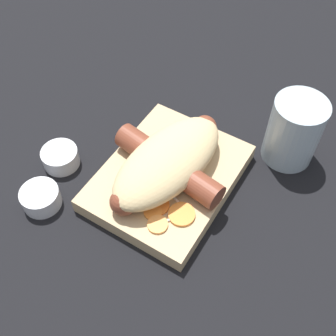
% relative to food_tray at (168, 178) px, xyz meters
% --- Properties ---
extents(ground_plane, '(3.00, 3.00, 0.00)m').
position_rel_food_tray_xyz_m(ground_plane, '(0.00, 0.00, -0.01)').
color(ground_plane, black).
extents(food_tray, '(0.20, 0.16, 0.02)m').
position_rel_food_tray_xyz_m(food_tray, '(0.00, 0.00, 0.00)').
color(food_tray, tan).
rests_on(food_tray, ground_plane).
extents(bread_roll, '(0.19, 0.11, 0.05)m').
position_rel_food_tray_xyz_m(bread_roll, '(-0.00, -0.00, 0.04)').
color(bread_roll, '#DBBC84').
rests_on(bread_roll, food_tray).
extents(sausage, '(0.19, 0.16, 0.03)m').
position_rel_food_tray_xyz_m(sausage, '(0.00, 0.00, 0.03)').
color(sausage, brown).
rests_on(sausage, food_tray).
extents(pickled_veggies, '(0.07, 0.08, 0.00)m').
position_rel_food_tray_xyz_m(pickled_veggies, '(-0.05, -0.03, 0.01)').
color(pickled_veggies, orange).
rests_on(pickled_veggies, food_tray).
extents(condiment_cup_near, '(0.05, 0.05, 0.03)m').
position_rel_food_tray_xyz_m(condiment_cup_near, '(-0.05, 0.15, -0.00)').
color(condiment_cup_near, silver).
rests_on(condiment_cup_near, ground_plane).
extents(condiment_cup_far, '(0.05, 0.05, 0.03)m').
position_rel_food_tray_xyz_m(condiment_cup_far, '(-0.11, 0.12, -0.00)').
color(condiment_cup_far, silver).
rests_on(condiment_cup_far, ground_plane).
extents(drink_glass, '(0.07, 0.07, 0.10)m').
position_rel_food_tray_xyz_m(drink_glass, '(0.13, -0.12, 0.04)').
color(drink_glass, silver).
rests_on(drink_glass, ground_plane).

